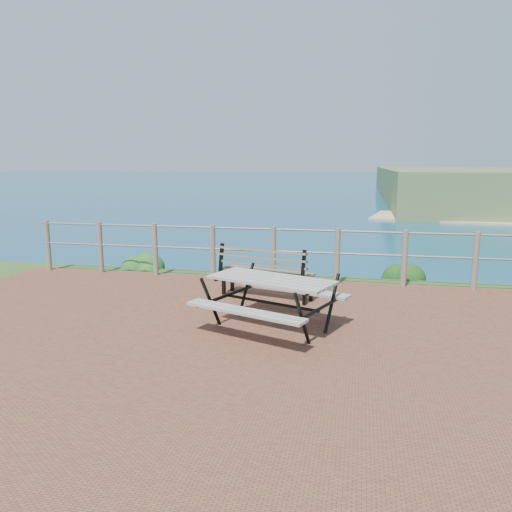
% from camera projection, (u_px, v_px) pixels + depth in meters
% --- Properties ---
extents(ground, '(10.00, 7.00, 0.12)m').
position_uv_depth(ground, '(225.00, 346.00, 5.95)').
color(ground, brown).
rests_on(ground, ground).
extents(ocean, '(1200.00, 1200.00, 0.00)m').
position_uv_depth(ocean, '(358.00, 169.00, 198.34)').
color(ocean, '#157281').
rests_on(ocean, ground).
extents(safety_railing, '(9.40, 0.10, 1.00)m').
position_uv_depth(safety_railing, '(273.00, 251.00, 9.07)').
color(safety_railing, '#6B5B4C').
rests_on(safety_railing, ground).
extents(picnic_table, '(1.73, 1.31, 0.68)m').
position_uv_depth(picnic_table, '(271.00, 298.00, 6.43)').
color(picnic_table, gray).
rests_on(picnic_table, ground).
extents(park_bench, '(1.58, 0.76, 0.86)m').
position_uv_depth(park_bench, '(267.00, 264.00, 7.92)').
color(park_bench, brown).
rests_on(park_bench, ground).
extents(shrub_lip_west, '(0.77, 0.77, 0.50)m').
position_uv_depth(shrub_lip_west, '(145.00, 268.00, 10.36)').
color(shrub_lip_west, '#20521E').
rests_on(shrub_lip_west, ground).
extents(shrub_lip_east, '(0.67, 0.67, 0.37)m').
position_uv_depth(shrub_lip_east, '(404.00, 277.00, 9.54)').
color(shrub_lip_east, '#123D13').
rests_on(shrub_lip_east, ground).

